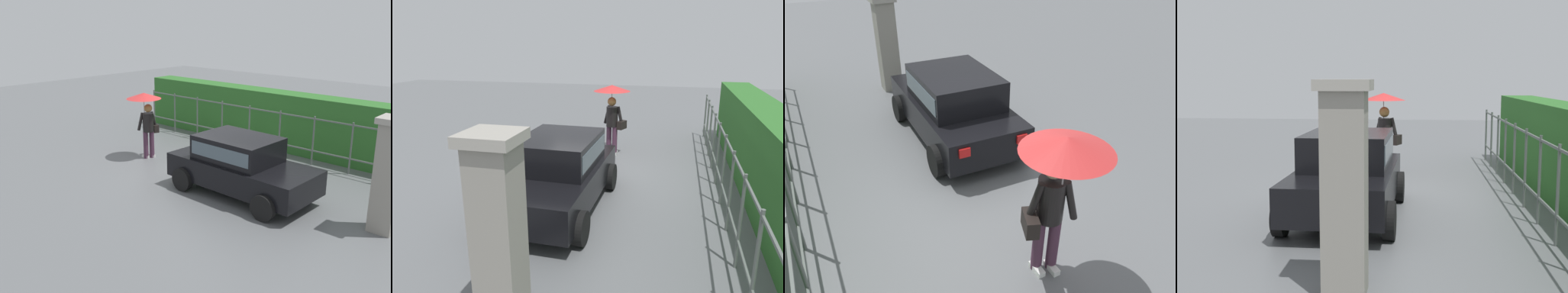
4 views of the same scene
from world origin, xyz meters
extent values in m
plane|color=slate|center=(0.00, 0.00, 0.00)|extent=(40.00, 40.00, 0.00)
cube|color=black|center=(1.59, -0.32, 0.58)|extent=(3.74, 1.73, 0.60)
cube|color=black|center=(1.44, -0.32, 1.18)|extent=(1.93, 1.49, 0.60)
cube|color=#4C5B66|center=(1.44, -0.32, 1.20)|extent=(1.78, 1.50, 0.33)
cylinder|color=black|center=(2.86, 0.49, 0.30)|extent=(0.60, 0.19, 0.60)
cylinder|color=black|center=(2.82, -1.19, 0.30)|extent=(0.60, 0.19, 0.60)
cylinder|color=black|center=(0.36, 0.55, 0.30)|extent=(0.60, 0.19, 0.60)
cylinder|color=black|center=(0.32, -1.13, 0.30)|extent=(0.60, 0.19, 0.60)
cube|color=red|center=(-0.26, 0.27, 0.73)|extent=(0.06, 0.20, 0.16)
cube|color=red|center=(-0.28, -0.82, 0.73)|extent=(0.06, 0.20, 0.16)
cylinder|color=#47283D|center=(-2.37, 0.00, 0.43)|extent=(0.15, 0.15, 0.86)
cylinder|color=#47283D|center=(-2.30, 0.19, 0.43)|extent=(0.15, 0.15, 0.86)
cube|color=white|center=(-2.43, 0.02, 0.04)|extent=(0.26, 0.10, 0.08)
cube|color=white|center=(-2.36, 0.21, 0.04)|extent=(0.26, 0.10, 0.08)
cylinder|color=black|center=(-2.34, 0.09, 1.15)|extent=(0.34, 0.34, 0.58)
sphere|color=#DBAD89|center=(-2.34, 0.09, 1.58)|extent=(0.22, 0.22, 0.22)
sphere|color=olive|center=(-2.31, 0.08, 1.60)|extent=(0.25, 0.25, 0.25)
cylinder|color=black|center=(-2.49, -0.08, 1.18)|extent=(0.16, 0.24, 0.56)
cylinder|color=black|center=(-2.33, 0.33, 1.18)|extent=(0.16, 0.24, 0.56)
cylinder|color=#B2B2B7|center=(-2.46, 0.05, 1.50)|extent=(0.02, 0.02, 0.77)
cone|color=red|center=(-2.46, 0.05, 1.97)|extent=(1.07, 1.07, 0.18)
cube|color=black|center=(-2.36, 0.38, 0.91)|extent=(0.37, 0.27, 0.24)
cube|color=gray|center=(4.91, 0.10, 1.15)|extent=(0.48, 0.48, 2.30)
cylinder|color=#59605B|center=(-5.17, 2.92, 0.75)|extent=(0.05, 0.05, 1.50)
cylinder|color=#59605B|center=(-4.01, 2.92, 0.75)|extent=(0.05, 0.05, 1.50)
cylinder|color=#59605B|center=(-2.85, 2.92, 0.75)|extent=(0.05, 0.05, 1.50)
cylinder|color=#59605B|center=(-1.69, 2.92, 0.75)|extent=(0.05, 0.05, 1.50)
cylinder|color=#59605B|center=(-0.53, 2.92, 0.75)|extent=(0.05, 0.05, 1.50)
cylinder|color=#59605B|center=(0.63, 2.92, 0.75)|extent=(0.05, 0.05, 1.50)
cylinder|color=#59605B|center=(1.78, 2.92, 0.75)|extent=(0.05, 0.05, 1.50)
cylinder|color=#59605B|center=(2.94, 2.92, 0.75)|extent=(0.05, 0.05, 1.50)
cube|color=#59605B|center=(0.63, 2.92, 1.42)|extent=(11.59, 0.03, 0.04)
cube|color=#59605B|center=(0.63, 2.92, 0.45)|extent=(11.59, 0.03, 0.04)
cube|color=#2D6B28|center=(0.63, 3.86, 0.95)|extent=(12.59, 0.90, 1.90)
camera|label=1|loc=(7.61, -8.59, 4.30)|focal=40.14mm
camera|label=2|loc=(8.20, 1.90, 3.31)|focal=33.99mm
camera|label=3|loc=(-5.21, 2.52, 4.05)|focal=35.44mm
camera|label=4|loc=(10.59, 0.89, 2.44)|focal=48.60mm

